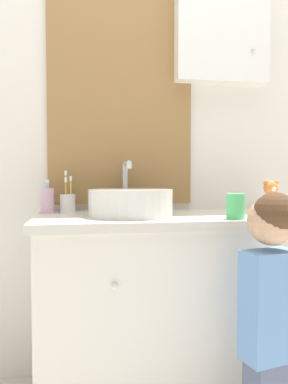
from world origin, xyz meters
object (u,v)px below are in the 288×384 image
at_px(soap_dispenser, 47,200).
at_px(drinking_cup, 236,206).
at_px(child_figure, 271,299).
at_px(toothbrush_holder, 68,202).
at_px(teddy_bear, 271,198).
at_px(sink_basin, 131,202).

height_order(soap_dispenser, drinking_cup, soap_dispenser).
xyz_separation_m(soap_dispenser, child_figure, (0.76, -0.56, -0.30)).
bearing_deg(child_figure, soap_dispenser, 143.74).
distance_m(child_figure, drinking_cup, 0.36).
xyz_separation_m(toothbrush_holder, soap_dispenser, (-0.09, -0.02, 0.01)).
height_order(child_figure, teddy_bear, teddy_bear).
height_order(sink_basin, toothbrush_holder, sink_basin).
xyz_separation_m(sink_basin, drinking_cup, (0.38, -0.18, -0.01)).
bearing_deg(teddy_bear, sink_basin, 177.05).
bearing_deg(sink_basin, child_figure, -43.92).
bearing_deg(sink_basin, teddy_bear, -2.95).
bearing_deg(soap_dispenser, drinking_cup, -24.77).
relative_size(sink_basin, child_figure, 0.45).
xyz_separation_m(sink_basin, teddy_bear, (0.60, -0.03, 0.01)).
bearing_deg(sink_basin, drinking_cup, -24.71).
xyz_separation_m(child_figure, teddy_bear, (0.19, 0.37, 0.31)).
distance_m(soap_dispenser, child_figure, 0.99).
relative_size(sink_basin, soap_dispenser, 2.70).
xyz_separation_m(soap_dispenser, drinking_cup, (0.73, -0.34, -0.01)).
distance_m(toothbrush_holder, child_figure, 0.93).
distance_m(toothbrush_holder, drinking_cup, 0.74).
bearing_deg(toothbrush_holder, soap_dispenser, -170.23).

